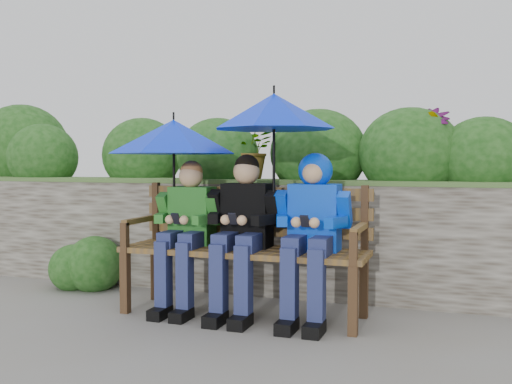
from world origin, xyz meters
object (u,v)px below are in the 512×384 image
(umbrella_left, at_px, (174,137))
(umbrella_right, at_px, (274,111))
(boy_left, at_px, (187,226))
(park_bench, at_px, (247,240))
(boy_right, at_px, (312,221))
(boy_middle, at_px, (242,226))

(umbrella_left, distance_m, umbrella_right, 0.87)
(umbrella_left, bearing_deg, boy_left, -16.74)
(boy_left, distance_m, umbrella_left, 0.72)
(park_bench, xyz_separation_m, umbrella_right, (0.25, -0.07, 0.99))
(boy_right, xyz_separation_m, umbrella_right, (-0.30, 0.02, 0.82))
(umbrella_left, relative_size, umbrella_right, 1.04)
(park_bench, bearing_deg, boy_right, -9.06)
(boy_middle, xyz_separation_m, umbrella_right, (0.24, 0.03, 0.87))
(boy_right, bearing_deg, park_bench, 170.94)
(boy_middle, relative_size, umbrella_left, 1.19)
(boy_middle, height_order, umbrella_left, umbrella_left)
(park_bench, xyz_separation_m, boy_middle, (0.00, -0.10, 0.12))
(umbrella_right, bearing_deg, boy_middle, -173.14)
(boy_left, xyz_separation_m, boy_middle, (0.48, -0.00, 0.02))
(boy_left, relative_size, boy_right, 0.96)
(boy_middle, xyz_separation_m, boy_right, (0.54, 0.01, 0.05))
(boy_middle, height_order, umbrella_right, umbrella_right)
(boy_left, bearing_deg, boy_middle, -0.59)
(boy_left, bearing_deg, umbrella_right, 1.93)
(umbrella_right, bearing_deg, park_bench, 163.95)
(park_bench, bearing_deg, boy_middle, -88.54)
(boy_middle, bearing_deg, umbrella_left, 175.90)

